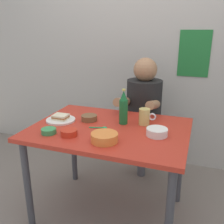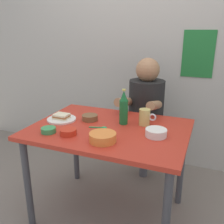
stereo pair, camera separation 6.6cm
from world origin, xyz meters
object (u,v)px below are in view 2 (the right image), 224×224
object	(u,v)px
plate_orange	(62,119)
sandwich	(61,116)
soup_bowl_orange	(103,137)
beer_bottle	(124,108)
person_seated	(146,103)
stool	(144,144)
dining_table	(109,139)
beer_mug	(145,117)

from	to	relation	value
plate_orange	sandwich	distance (m)	0.02
plate_orange	soup_bowl_orange	xyz separation A→B (m)	(0.45, -0.23, 0.02)
beer_bottle	person_seated	bearing A→B (deg)	85.96
stool	sandwich	size ratio (longest dim) A/B	4.09
dining_table	plate_orange	distance (m)	0.41
dining_table	stool	world-z (taller)	dining_table
dining_table	beer_mug	size ratio (longest dim) A/B	8.73
person_seated	beer_bottle	bearing A→B (deg)	-94.04
dining_table	beer_bottle	xyz separation A→B (m)	(0.07, 0.11, 0.21)
person_seated	sandwich	distance (m)	0.80
dining_table	sandwich	world-z (taller)	sandwich
sandwich	soup_bowl_orange	distance (m)	0.50
plate_orange	beer_bottle	size ratio (longest dim) A/B	0.84
dining_table	plate_orange	bearing A→B (deg)	179.99
person_seated	plate_orange	distance (m)	0.80
dining_table	sandwich	xyz separation A→B (m)	(-0.40, 0.00, 0.13)
sandwich	beer_bottle	distance (m)	0.49
beer_mug	beer_bottle	xyz separation A→B (m)	(-0.15, -0.03, 0.06)
plate_orange	soup_bowl_orange	world-z (taller)	soup_bowl_orange
dining_table	stool	size ratio (longest dim) A/B	2.44
beer_bottle	stool	bearing A→B (deg)	86.05
person_seated	plate_orange	xyz separation A→B (m)	(-0.50, -0.62, -0.02)
dining_table	beer_bottle	size ratio (longest dim) A/B	4.20
beer_mug	soup_bowl_orange	distance (m)	0.41
soup_bowl_orange	plate_orange	bearing A→B (deg)	152.72
beer_mug	beer_bottle	size ratio (longest dim) A/B	0.48
person_seated	plate_orange	size ratio (longest dim) A/B	3.27
beer_mug	soup_bowl_orange	xyz separation A→B (m)	(-0.17, -0.37, -0.03)
stool	soup_bowl_orange	world-z (taller)	soup_bowl_orange
stool	soup_bowl_orange	size ratio (longest dim) A/B	2.65
sandwich	soup_bowl_orange	size ratio (longest dim) A/B	0.65
dining_table	soup_bowl_orange	world-z (taller)	soup_bowl_orange
sandwich	dining_table	bearing A→B (deg)	-0.01
dining_table	stool	xyz separation A→B (m)	(0.10, 0.63, -0.30)
sandwich	beer_mug	xyz separation A→B (m)	(0.62, 0.14, 0.03)
stool	beer_bottle	distance (m)	0.73
beer_mug	beer_bottle	bearing A→B (deg)	-167.21
stool	soup_bowl_orange	xyz separation A→B (m)	(-0.05, -0.86, 0.42)
sandwich	beer_bottle	bearing A→B (deg)	12.91
sandwich	plate_orange	bearing A→B (deg)	179.99
dining_table	sandwich	size ratio (longest dim) A/B	10.00
beer_bottle	beer_mug	bearing A→B (deg)	12.79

